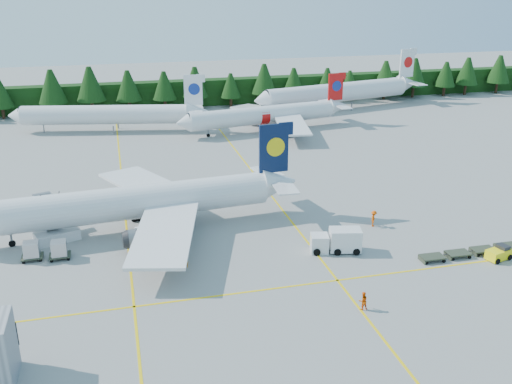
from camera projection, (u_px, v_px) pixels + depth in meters
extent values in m
plane|color=gray|center=(264.00, 260.00, 61.09)|extent=(320.00, 320.00, 0.00)
cube|color=yellow|center=(124.00, 205.00, 76.04)|extent=(0.25, 120.00, 0.01)
cube|color=yellow|center=(269.00, 192.00, 80.63)|extent=(0.25, 120.00, 0.01)
cube|color=yellow|center=(280.00, 288.00, 55.64)|extent=(80.00, 0.25, 0.01)
cube|color=black|center=(175.00, 94.00, 134.52)|extent=(220.00, 4.00, 6.00)
cylinder|color=silver|center=(126.00, 203.00, 66.92)|extent=(34.15, 6.68, 3.99)
cube|color=#071534|center=(274.00, 148.00, 70.74)|extent=(3.81, 0.65, 6.19)
cube|color=silver|center=(142.00, 183.00, 75.56)|extent=(11.28, 16.12, 1.13)
cylinder|color=slate|center=(130.00, 201.00, 73.05)|extent=(3.55, 2.36, 2.10)
cube|color=silver|center=(165.00, 233.00, 60.50)|extent=(9.30, 15.95, 1.13)
cylinder|color=slate|center=(143.00, 237.00, 62.78)|extent=(3.55, 2.36, 2.10)
cylinder|color=slate|center=(12.00, 240.00, 63.99)|extent=(0.24, 0.24, 1.70)
cylinder|color=silver|center=(263.00, 115.00, 112.24)|extent=(30.30, 8.43, 3.54)
cone|color=silver|center=(183.00, 123.00, 106.12)|extent=(3.03, 3.90, 3.54)
cube|color=red|center=(336.00, 87.00, 116.85)|extent=(3.37, 0.86, 5.49)
cube|color=silver|center=(260.00, 109.00, 119.89)|extent=(10.84, 14.24, 1.01)
cylinder|color=slate|center=(256.00, 118.00, 117.61)|extent=(3.28, 2.33, 1.86)
cube|color=silver|center=(292.00, 125.00, 106.97)|extent=(7.24, 13.93, 1.01)
cylinder|color=slate|center=(278.00, 129.00, 108.79)|extent=(3.28, 2.33, 1.86)
cylinder|color=slate|center=(208.00, 133.00, 108.80)|extent=(0.21, 0.21, 1.51)
cylinder|color=silver|center=(105.00, 115.00, 111.70)|extent=(32.15, 10.03, 3.77)
cone|color=silver|center=(15.00, 116.00, 110.91)|extent=(3.33, 4.22, 3.77)
cube|color=silver|center=(193.00, 90.00, 110.84)|extent=(3.57, 1.03, 5.84)
cylinder|color=slate|center=(44.00, 129.00, 112.07)|extent=(0.23, 0.23, 1.51)
cylinder|color=silver|center=(337.00, 92.00, 130.99)|extent=(36.83, 12.58, 4.33)
cone|color=silver|center=(261.00, 100.00, 122.43)|extent=(3.94, 4.91, 4.33)
cube|color=silver|center=(407.00, 63.00, 137.71)|extent=(4.09, 1.30, 6.71)
cylinder|color=slate|center=(285.00, 112.00, 126.04)|extent=(0.26, 0.26, 1.73)
cube|color=silver|center=(57.00, 235.00, 65.54)|extent=(5.39, 4.00, 1.26)
cube|color=slate|center=(49.00, 213.00, 66.62)|extent=(3.27, 4.93, 3.40)
cube|color=slate|center=(42.00, 195.00, 67.86)|extent=(2.41, 1.99, 0.14)
cube|color=silver|center=(319.00, 243.00, 62.76)|extent=(2.26, 2.26, 1.98)
cube|color=black|center=(320.00, 239.00, 62.59)|extent=(1.96, 2.11, 0.85)
cube|color=silver|center=(345.00, 240.00, 62.67)|extent=(3.78, 2.78, 2.45)
cube|color=#FFEA0E|center=(498.00, 254.00, 61.13)|extent=(2.97, 2.09, 1.06)
cube|color=black|center=(503.00, 247.00, 61.16)|extent=(1.25, 1.46, 0.48)
cube|color=#343B2B|center=(432.00, 257.00, 60.85)|extent=(2.58, 1.65, 0.15)
cube|color=#343B2B|center=(458.00, 253.00, 61.70)|extent=(2.58, 1.65, 0.15)
cube|color=#343B2B|center=(483.00, 249.00, 62.55)|extent=(2.58, 1.65, 0.15)
cube|color=#343B2B|center=(507.00, 246.00, 63.40)|extent=(2.58, 1.65, 0.15)
cube|color=#343B2B|center=(32.00, 256.00, 61.07)|extent=(2.28, 1.78, 0.14)
cube|color=#ADAFB2|center=(31.00, 249.00, 60.76)|extent=(1.61, 1.56, 1.57)
cube|color=#343B2B|center=(60.00, 255.00, 61.33)|extent=(2.28, 1.78, 0.14)
cube|color=#ADAFB2|center=(59.00, 248.00, 61.03)|extent=(1.61, 1.56, 1.57)
imported|color=#D66A04|center=(186.00, 260.00, 59.36)|extent=(0.68, 0.51, 1.71)
imported|color=#F25005|center=(363.00, 301.00, 51.74)|extent=(0.86, 0.68, 1.76)
imported|color=#DB4A04|center=(374.00, 219.00, 69.20)|extent=(0.91, 1.00, 2.02)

